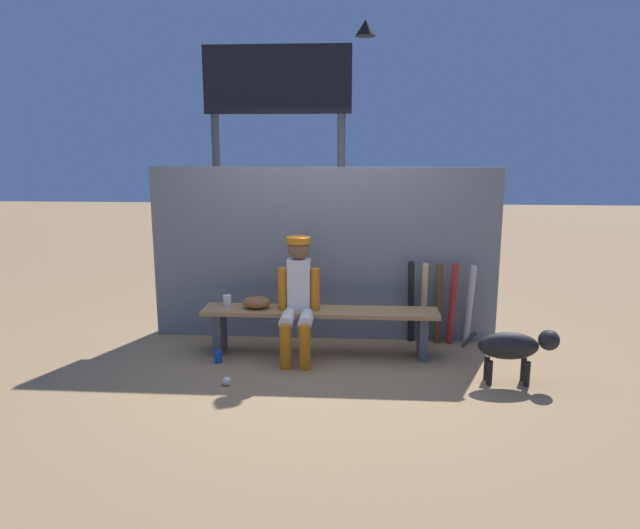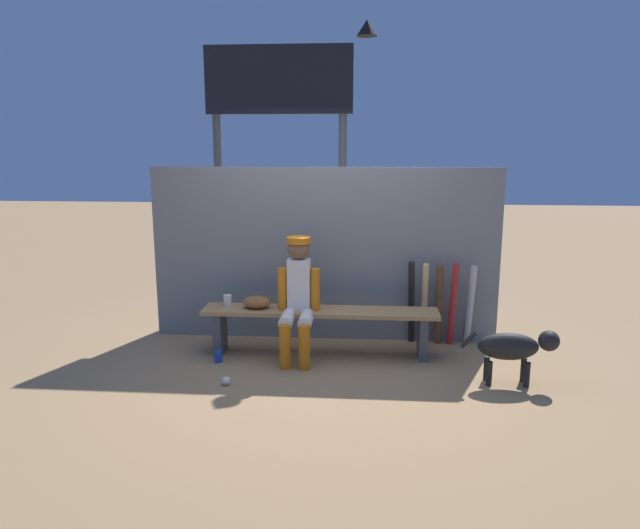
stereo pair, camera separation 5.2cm
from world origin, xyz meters
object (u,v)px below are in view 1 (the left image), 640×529
(bat_aluminum_red, at_px, (452,304))
(bat_aluminum_black, at_px, (411,302))
(dugout_bench, at_px, (320,320))
(bat_wood_dark, at_px, (438,304))
(baseball, at_px, (227,381))
(baseball_glove, at_px, (257,302))
(scoreboard, at_px, (283,116))
(cup_on_ground, at_px, (218,357))
(bat_wood_natural, at_px, (424,303))
(dog, at_px, (515,346))
(bat_aluminum_silver, at_px, (470,305))
(cup_on_bench, at_px, (227,301))
(player_seated, at_px, (298,294))

(bat_aluminum_red, bearing_deg, bat_aluminum_black, 175.97)
(dugout_bench, bearing_deg, bat_aluminum_red, 16.12)
(bat_wood_dark, height_order, baseball, bat_wood_dark)
(baseball_glove, height_order, scoreboard, scoreboard)
(cup_on_ground, bearing_deg, baseball, -69.16)
(bat_wood_dark, height_order, scoreboard, scoreboard)
(bat_aluminum_red, bearing_deg, baseball_glove, -168.86)
(scoreboard, bearing_deg, bat_wood_natural, -38.30)
(bat_aluminum_red, xyz_separation_m, dog, (0.40, -0.97, -0.10))
(dugout_bench, xyz_separation_m, scoreboard, (-0.56, 1.67, 2.03))
(baseball_glove, relative_size, baseball, 3.78)
(bat_wood_dark, bearing_deg, cup_on_ground, -162.45)
(dugout_bench, bearing_deg, bat_aluminum_black, 24.38)
(bat_wood_dark, bearing_deg, bat_aluminum_red, -9.35)
(bat_wood_dark, distance_m, cup_on_ground, 2.30)
(bat_aluminum_silver, height_order, baseball, bat_aluminum_silver)
(bat_wood_natural, height_order, cup_on_ground, bat_wood_natural)
(baseball_glove, relative_size, cup_on_ground, 2.55)
(baseball_glove, bearing_deg, bat_aluminum_red, 11.14)
(scoreboard, bearing_deg, baseball_glove, -92.11)
(bat_aluminum_red, relative_size, baseball, 11.87)
(dog, bearing_deg, cup_on_ground, 173.50)
(scoreboard, distance_m, dog, 3.82)
(bat_aluminum_silver, relative_size, scoreboard, 0.25)
(baseball, distance_m, cup_on_ground, 0.57)
(dugout_bench, height_order, bat_wood_natural, bat_wood_natural)
(dugout_bench, relative_size, bat_wood_dark, 2.71)
(bat_aluminum_black, bearing_deg, dugout_bench, -155.62)
(dog, bearing_deg, bat_aluminum_silver, 102.59)
(bat_aluminum_red, distance_m, cup_on_ground, 2.42)
(dog, bearing_deg, cup_on_bench, 166.40)
(bat_aluminum_red, bearing_deg, player_seated, -162.11)
(player_seated, xyz_separation_m, bat_aluminum_black, (1.12, 0.53, -0.20))
(bat_aluminum_black, height_order, bat_aluminum_red, bat_aluminum_black)
(bat_wood_natural, xyz_separation_m, scoreboard, (-1.61, 1.27, 1.95))
(player_seated, distance_m, cup_on_ground, 0.97)
(bat_wood_dark, relative_size, scoreboard, 0.25)
(bat_wood_natural, height_order, cup_on_bench, bat_wood_natural)
(baseball_glove, distance_m, cup_on_ground, 0.64)
(bat_wood_natural, bearing_deg, player_seated, -157.91)
(player_seated, distance_m, dog, 2.02)
(bat_aluminum_black, relative_size, dog, 1.06)
(player_seated, relative_size, scoreboard, 0.34)
(bat_aluminum_black, xyz_separation_m, bat_wood_dark, (0.28, -0.01, -0.02))
(bat_wood_natural, xyz_separation_m, cup_on_ground, (-2.01, -0.67, -0.38))
(baseball, bearing_deg, bat_aluminum_black, 36.11)
(bat_aluminum_silver, bearing_deg, bat_wood_natural, 179.82)
(bat_aluminum_silver, height_order, dog, bat_aluminum_silver)
(player_seated, bearing_deg, baseball_glove, 165.07)
(baseball_glove, height_order, bat_aluminum_silver, bat_aluminum_silver)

